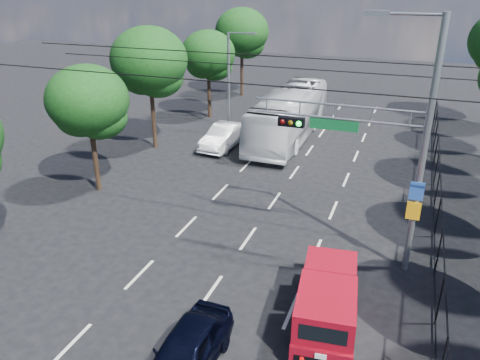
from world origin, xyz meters
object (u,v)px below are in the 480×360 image
at_px(red_pickup, 327,299).
at_px(white_van, 224,136).
at_px(signal_mast, 389,138).
at_px(navy_hatchback, 187,351).
at_px(white_bus, 289,115).

xyz_separation_m(red_pickup, white_van, (-9.71, 14.86, -0.21)).
height_order(signal_mast, navy_hatchback, signal_mast).
height_order(navy_hatchback, white_van, white_van).
relative_size(signal_mast, white_van, 2.04).
distance_m(signal_mast, navy_hatchback, 9.91).
bearing_deg(white_van, white_bus, 47.59).
xyz_separation_m(signal_mast, white_van, (-10.78, 10.65, -4.48)).
bearing_deg(navy_hatchback, signal_mast, 60.50).
bearing_deg(navy_hatchback, red_pickup, 46.01).
relative_size(red_pickup, navy_hatchback, 1.27).
bearing_deg(red_pickup, white_van, 123.17).
height_order(white_bus, white_van, white_bus).
relative_size(navy_hatchback, white_van, 0.86).
height_order(navy_hatchback, white_bus, white_bus).
bearing_deg(white_bus, white_van, -136.45).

